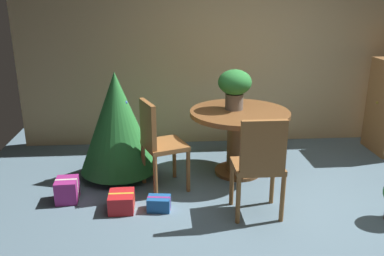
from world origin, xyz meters
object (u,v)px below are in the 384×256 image
object	(u,v)px
gift_box_purple	(67,190)
wooden_chair_near	(260,162)
holiday_tree	(117,122)
flower_vase	(235,85)
round_dining_table	(239,130)
wooden_chair_left_near	(158,140)
gift_box_red	(122,202)
gift_box_blue	(159,204)

from	to	relation	value
gift_box_purple	wooden_chair_near	bearing A→B (deg)	-13.76
holiday_tree	wooden_chair_near	bearing A→B (deg)	-36.93
flower_vase	wooden_chair_near	xyz separation A→B (m)	(0.05, -1.09, -0.49)
round_dining_table	wooden_chair_left_near	xyz separation A→B (m)	(-0.94, -0.34, 0.02)
round_dining_table	flower_vase	bearing A→B (deg)	125.65
gift_box_red	gift_box_purple	bearing A→B (deg)	157.78
round_dining_table	wooden_chair_near	distance (m)	1.02
gift_box_red	gift_box_purple	world-z (taller)	gift_box_purple
round_dining_table	gift_box_purple	world-z (taller)	round_dining_table
holiday_tree	gift_box_blue	bearing A→B (deg)	-61.73
gift_box_blue	flower_vase	bearing A→B (deg)	45.26
holiday_tree	gift_box_red	distance (m)	1.01
wooden_chair_near	gift_box_purple	distance (m)	2.00
gift_box_blue	holiday_tree	bearing A→B (deg)	118.27
holiday_tree	gift_box_purple	bearing A→B (deg)	-129.22
wooden_chair_left_near	gift_box_purple	xyz separation A→B (m)	(-0.95, -0.21, -0.45)
flower_vase	gift_box_blue	bearing A→B (deg)	-134.74
flower_vase	wooden_chair_left_near	distance (m)	1.10
holiday_tree	gift_box_blue	world-z (taller)	holiday_tree
gift_box_purple	flower_vase	bearing A→B (deg)	18.94
round_dining_table	gift_box_blue	bearing A→B (deg)	-138.94
round_dining_table	flower_vase	size ratio (longest dim) A/B	2.48
gift_box_purple	wooden_chair_left_near	bearing A→B (deg)	12.57
wooden_chair_near	gift_box_purple	xyz separation A→B (m)	(-1.89, 0.46, -0.45)
gift_box_blue	wooden_chair_left_near	bearing A→B (deg)	89.94
gift_box_red	wooden_chair_near	bearing A→B (deg)	-9.82
gift_box_red	gift_box_purple	xyz separation A→B (m)	(-0.58, 0.24, 0.03)
wooden_chair_near	gift_box_red	bearing A→B (deg)	170.18
gift_box_red	gift_box_blue	size ratio (longest dim) A/B	1.14
wooden_chair_near	holiday_tree	world-z (taller)	holiday_tree
round_dining_table	gift_box_purple	distance (m)	2.01
wooden_chair_near	gift_box_red	world-z (taller)	wooden_chair_near
wooden_chair_left_near	gift_box_purple	distance (m)	1.07
flower_vase	gift_box_blue	size ratio (longest dim) A/B	1.90
wooden_chair_near	gift_box_blue	size ratio (longest dim) A/B	4.13
holiday_tree	gift_box_red	xyz separation A→B (m)	(0.09, -0.83, -0.57)
round_dining_table	gift_box_red	bearing A→B (deg)	-148.96
holiday_tree	wooden_chair_left_near	bearing A→B (deg)	-39.52
wooden_chair_near	wooden_chair_left_near	bearing A→B (deg)	144.42
gift_box_purple	round_dining_table	bearing A→B (deg)	16.35
round_dining_table	gift_box_red	xyz separation A→B (m)	(-1.31, -0.79, -0.45)
holiday_tree	gift_box_blue	size ratio (longest dim) A/B	5.10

